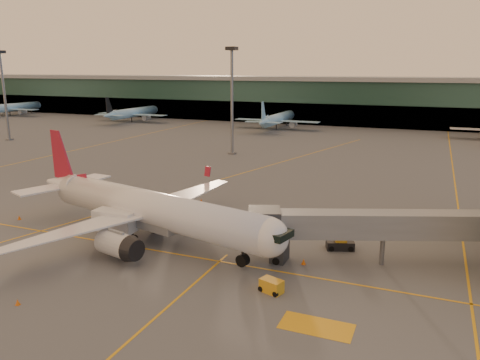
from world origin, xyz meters
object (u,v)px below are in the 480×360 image
at_px(main_airplane, 146,209).
at_px(gpu_cart, 271,286).
at_px(pushback_tug, 340,244).
at_px(catering_truck, 116,224).

distance_m(main_airplane, gpu_cart, 20.38).
bearing_deg(pushback_tug, catering_truck, 177.53).
relative_size(main_airplane, gpu_cart, 16.25).
relative_size(catering_truck, pushback_tug, 1.48).
bearing_deg(catering_truck, pushback_tug, 16.60).
xyz_separation_m(catering_truck, gpu_cart, (21.61, -5.11, -1.67)).
height_order(gpu_cart, pushback_tug, pushback_tug).
distance_m(catering_truck, gpu_cart, 22.27).
distance_m(main_airplane, catering_truck, 4.01).
bearing_deg(gpu_cart, pushback_tug, 91.56).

